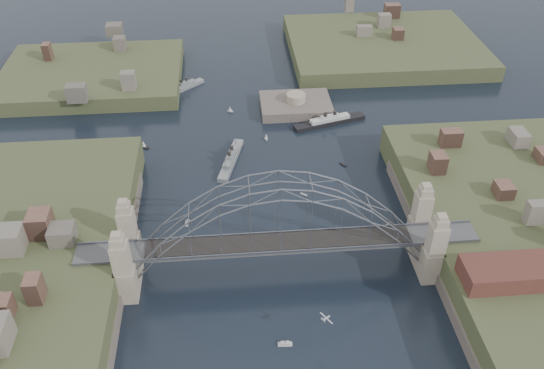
{
  "coord_description": "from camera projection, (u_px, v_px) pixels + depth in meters",
  "views": [
    {
      "loc": [
        -9.05,
        -86.71,
        89.27
      ],
      "look_at": [
        0.0,
        18.0,
        10.0
      ],
      "focal_mm": 37.52,
      "sensor_mm": 36.0,
      "label": 1
    }
  ],
  "objects": [
    {
      "name": "ground",
      "position": [
        279.0,
        271.0,
        123.34
      ],
      "size": [
        500.0,
        500.0,
        0.0
      ],
      "primitive_type": "plane",
      "color": "black",
      "rests_on": "ground"
    },
    {
      "name": "bridge",
      "position": [
        280.0,
        228.0,
        115.92
      ],
      "size": [
        84.0,
        13.8,
        24.6
      ],
      "color": "#4C4D4F",
      "rests_on": "ground"
    },
    {
      "name": "shore_west",
      "position": [
        6.0,
        281.0,
        118.22
      ],
      "size": [
        50.5,
        90.0,
        12.0
      ],
      "color": "#404828",
      "rests_on": "ground"
    },
    {
      "name": "shore_east",
      "position": [
        536.0,
        249.0,
        126.1
      ],
      "size": [
        50.5,
        90.0,
        12.0
      ],
      "color": "#404828",
      "rests_on": "ground"
    },
    {
      "name": "headland_nw",
      "position": [
        93.0,
        80.0,
        194.83
      ],
      "size": [
        60.0,
        45.0,
        9.0
      ],
      "primitive_type": "cube",
      "color": "#404828",
      "rests_on": "ground"
    },
    {
      "name": "headland_ne",
      "position": [
        383.0,
        51.0,
        213.82
      ],
      "size": [
        70.0,
        55.0,
        9.5
      ],
      "primitive_type": "cube",
      "color": "#404828",
      "rests_on": "ground"
    },
    {
      "name": "fort_island",
      "position": [
        296.0,
        110.0,
        180.05
      ],
      "size": [
        22.0,
        16.0,
        9.4
      ],
      "color": "#5B5048",
      "rests_on": "ground"
    },
    {
      "name": "wharf_shed",
      "position": [
        514.0,
        272.0,
        109.21
      ],
      "size": [
        20.0,
        8.0,
        4.0
      ],
      "primitive_type": "cube",
      "color": "#592D26",
      "rests_on": "shore_east"
    },
    {
      "name": "finger_pier",
      "position": [
        507.0,
        366.0,
        103.33
      ],
      "size": [
        4.0,
        22.0,
        1.4
      ],
      "primitive_type": "cube",
      "color": "#4C4D4F",
      "rests_on": "ground"
    },
    {
      "name": "naval_cruiser_near",
      "position": [
        231.0,
        159.0,
        155.86
      ],
      "size": [
        7.74,
        19.79,
        5.94
      ],
      "color": "gray",
      "rests_on": "ground"
    },
    {
      "name": "naval_cruiser_far",
      "position": [
        185.0,
        87.0,
        190.32
      ],
      "size": [
        12.94,
        11.8,
        5.2
      ],
      "color": "gray",
      "rests_on": "ground"
    },
    {
      "name": "ocean_liner",
      "position": [
        330.0,
        121.0,
        172.23
      ],
      "size": [
        22.8,
        9.36,
        5.61
      ],
      "color": "black",
      "rests_on": "ground"
    },
    {
      "name": "aeroplane",
      "position": [
        326.0,
        319.0,
        103.27
      ],
      "size": [
        2.01,
        2.88,
        0.47
      ],
      "color": "silver"
    },
    {
      "name": "small_boat_a",
      "position": [
        187.0,
        223.0,
        135.63
      ],
      "size": [
        1.11,
        2.44,
        1.43
      ],
      "color": "beige",
      "rests_on": "ground"
    },
    {
      "name": "small_boat_b",
      "position": [
        304.0,
        195.0,
        144.5
      ],
      "size": [
        2.01,
        1.74,
        0.45
      ],
      "color": "beige",
      "rests_on": "ground"
    },
    {
      "name": "small_boat_c",
      "position": [
        285.0,
        344.0,
        107.65
      ],
      "size": [
        2.77,
        1.05,
        1.43
      ],
      "color": "beige",
      "rests_on": "ground"
    },
    {
      "name": "small_boat_d",
      "position": [
        343.0,
        165.0,
        155.25
      ],
      "size": [
        1.62,
        2.15,
        0.45
      ],
      "color": "beige",
      "rests_on": "ground"
    },
    {
      "name": "small_boat_e",
      "position": [
        144.0,
        145.0,
        162.05
      ],
      "size": [
        3.31,
        3.1,
        2.38
      ],
      "color": "beige",
      "rests_on": "ground"
    },
    {
      "name": "small_boat_f",
      "position": [
        266.0,
        137.0,
        164.99
      ],
      "size": [
        1.15,
        1.84,
        2.38
      ],
      "color": "beige",
      "rests_on": "ground"
    },
    {
      "name": "small_boat_h",
      "position": [
        230.0,
        109.0,
        178.02
      ],
      "size": [
        2.22,
        1.52,
        2.38
      ],
      "color": "beige",
      "rests_on": "ground"
    },
    {
      "name": "small_boat_i",
      "position": [
        388.0,
        225.0,
        134.02
      ],
      "size": [
        1.25,
        2.37,
        2.38
      ],
      "color": "beige",
      "rests_on": "ground"
    }
  ]
}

